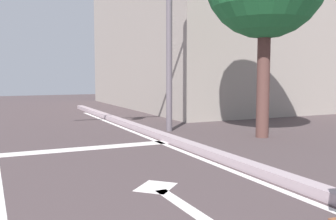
% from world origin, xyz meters
% --- Properties ---
extents(lane_line_curbside, '(0.12, 20.00, 0.01)m').
position_xyz_m(lane_line_curbside, '(2.82, 6.00, 0.00)').
color(lane_line_curbside, silver).
rests_on(lane_line_curbside, ground).
extents(stop_bar, '(3.52, 0.40, 0.01)m').
position_xyz_m(stop_bar, '(1.21, 8.64, 0.00)').
color(stop_bar, silver).
rests_on(stop_bar, ground).
extents(lane_arrow_stem, '(0.16, 1.40, 0.01)m').
position_xyz_m(lane_arrow_stem, '(1.39, 4.67, 0.00)').
color(lane_arrow_stem, silver).
rests_on(lane_arrow_stem, ground).
extents(lane_arrow_head, '(0.71, 0.71, 0.01)m').
position_xyz_m(lane_arrow_head, '(1.39, 5.52, 0.00)').
color(lane_arrow_head, silver).
rests_on(lane_arrow_head, ground).
extents(curb_strip, '(0.24, 24.00, 0.14)m').
position_xyz_m(curb_strip, '(3.07, 6.00, 0.07)').
color(curb_strip, '#A79299').
rests_on(curb_strip, ground).
extents(building_block, '(13.13, 11.23, 6.97)m').
position_xyz_m(building_block, '(11.54, 17.08, 3.48)').
color(building_block, gray).
rests_on(building_block, ground).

